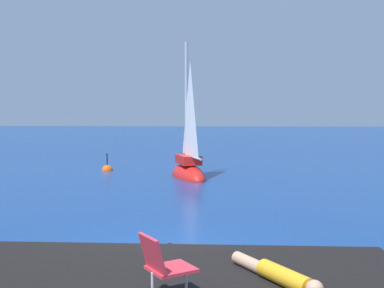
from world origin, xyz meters
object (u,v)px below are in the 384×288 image
person_sunbather (278,274)px  marker_buoy (107,170)px  beach_chair (163,263)px  sailboat_near (188,169)px

person_sunbather → marker_buoy: size_ratio=1.37×
beach_chair → marker_buoy: 18.65m
person_sunbather → beach_chair: size_ratio=1.94×
marker_buoy → beach_chair: bearing=-74.5°
beach_chair → person_sunbather: bearing=-11.0°
sailboat_near → marker_buoy: bearing=41.9°
sailboat_near → marker_buoy: size_ratio=5.85×
person_sunbather → beach_chair: (-1.46, -0.63, 0.33)m
person_sunbather → marker_buoy: person_sunbather is taller
beach_chair → marker_buoy: beach_chair is taller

